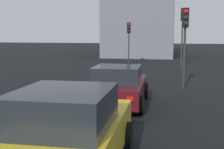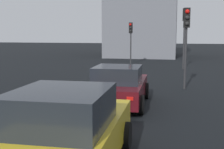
{
  "view_description": "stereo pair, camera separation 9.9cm",
  "coord_description": "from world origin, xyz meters",
  "px_view_note": "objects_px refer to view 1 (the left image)",
  "views": [
    {
      "loc": [
        -0.99,
        -1.9,
        2.61
      ],
      "look_at": [
        8.36,
        0.02,
        1.32
      ],
      "focal_mm": 48.42,
      "sensor_mm": 36.0,
      "label": 1
    },
    {
      "loc": [
        -0.97,
        -2.0,
        2.61
      ],
      "look_at": [
        8.36,
        0.02,
        1.32
      ],
      "focal_mm": 48.42,
      "sensor_mm": 36.0,
      "label": 2
    }
  ],
  "objects_px": {
    "traffic_light_near_left": "(182,26)",
    "traffic_light_near_right": "(129,34)",
    "car_yellow_second": "(67,134)",
    "traffic_light_far_left": "(185,31)",
    "car_maroon_lead": "(118,86)"
  },
  "relations": [
    {
      "from": "car_yellow_second",
      "to": "traffic_light_far_left",
      "type": "relative_size",
      "value": 1.16
    },
    {
      "from": "car_maroon_lead",
      "to": "traffic_light_near_left",
      "type": "xyz_separation_m",
      "value": [
        12.07,
        -2.53,
        2.46
      ]
    },
    {
      "from": "traffic_light_near_right",
      "to": "traffic_light_far_left",
      "type": "bearing_deg",
      "value": 28.04
    },
    {
      "from": "traffic_light_far_left",
      "to": "car_maroon_lead",
      "type": "bearing_deg",
      "value": -39.75
    },
    {
      "from": "traffic_light_near_left",
      "to": "traffic_light_far_left",
      "type": "distance_m",
      "value": 8.36
    },
    {
      "from": "car_maroon_lead",
      "to": "traffic_light_far_left",
      "type": "height_order",
      "value": "traffic_light_far_left"
    },
    {
      "from": "car_yellow_second",
      "to": "traffic_light_near_left",
      "type": "distance_m",
      "value": 18.04
    },
    {
      "from": "traffic_light_far_left",
      "to": "car_yellow_second",
      "type": "bearing_deg",
      "value": -20.44
    },
    {
      "from": "car_maroon_lead",
      "to": "traffic_light_far_left",
      "type": "distance_m",
      "value": 4.9
    },
    {
      "from": "traffic_light_near_left",
      "to": "traffic_light_near_right",
      "type": "relative_size",
      "value": 1.25
    },
    {
      "from": "traffic_light_near_left",
      "to": "car_yellow_second",
      "type": "bearing_deg",
      "value": -12.95
    },
    {
      "from": "traffic_light_near_left",
      "to": "traffic_light_far_left",
      "type": "xyz_separation_m",
      "value": [
        -8.35,
        0.06,
        -0.44
      ]
    },
    {
      "from": "traffic_light_near_left",
      "to": "traffic_light_far_left",
      "type": "height_order",
      "value": "traffic_light_near_left"
    },
    {
      "from": "car_yellow_second",
      "to": "car_maroon_lead",
      "type": "bearing_deg",
      "value": -0.47
    },
    {
      "from": "traffic_light_near_left",
      "to": "traffic_light_near_right",
      "type": "distance_m",
      "value": 5.23
    }
  ]
}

